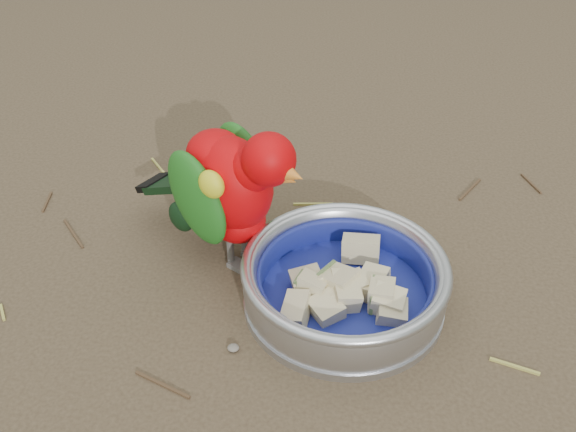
# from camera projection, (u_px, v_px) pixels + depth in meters

# --- Properties ---
(ground) EXTENTS (60.00, 60.00, 0.00)m
(ground) POSITION_uv_depth(u_px,v_px,m) (376.00, 370.00, 0.66)
(ground) COLOR #4B3C2A
(food_bowl) EXTENTS (0.23, 0.23, 0.02)m
(food_bowl) POSITION_uv_depth(u_px,v_px,m) (343.00, 298.00, 0.74)
(food_bowl) COLOR #B2B2BA
(food_bowl) RESTS_ON ground
(bowl_wall) EXTENTS (0.23, 0.23, 0.04)m
(bowl_wall) POSITION_uv_depth(u_px,v_px,m) (345.00, 278.00, 0.72)
(bowl_wall) COLOR #B2B2BA
(bowl_wall) RESTS_ON food_bowl
(fruit_wedges) EXTENTS (0.14, 0.14, 0.03)m
(fruit_wedges) POSITION_uv_depth(u_px,v_px,m) (344.00, 283.00, 0.72)
(fruit_wedges) COLOR beige
(fruit_wedges) RESTS_ON food_bowl
(lory_parrot) EXTENTS (0.25, 0.22, 0.19)m
(lory_parrot) POSITION_uv_depth(u_px,v_px,m) (232.00, 196.00, 0.75)
(lory_parrot) COLOR #BE0206
(lory_parrot) RESTS_ON ground
(ground_debris) EXTENTS (0.90, 0.80, 0.01)m
(ground_debris) POSITION_uv_depth(u_px,v_px,m) (361.00, 348.00, 0.68)
(ground_debris) COLOR #AFA84A
(ground_debris) RESTS_ON ground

